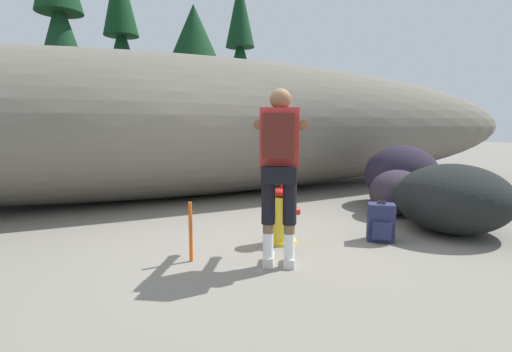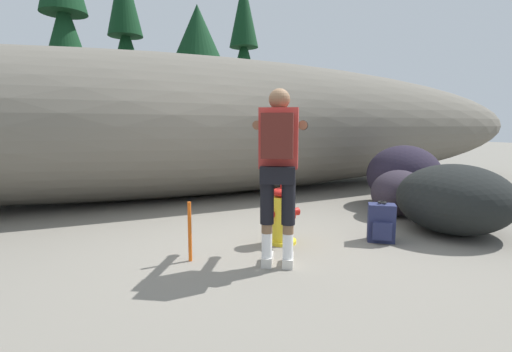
{
  "view_description": "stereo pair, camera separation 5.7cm",
  "coord_description": "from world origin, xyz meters",
  "views": [
    {
      "loc": [
        -1.79,
        -3.65,
        1.34
      ],
      "look_at": [
        0.04,
        0.3,
        0.75
      ],
      "focal_mm": 26.26,
      "sensor_mm": 36.0,
      "label": 1
    },
    {
      "loc": [
        -1.74,
        -3.67,
        1.34
      ],
      "look_at": [
        0.04,
        0.3,
        0.75
      ],
      "focal_mm": 26.26,
      "sensor_mm": 36.0,
      "label": 2
    }
  ],
  "objects": [
    {
      "name": "boulder_small",
      "position": [
        3.07,
        1.0,
        0.51
      ],
      "size": [
        1.62,
        1.64,
        1.01
      ],
      "primitive_type": "ellipsoid",
      "rotation": [
        0.0,
        0.0,
        2.7
      ],
      "color": "#221D2B",
      "rests_on": "ground_plane"
    },
    {
      "name": "pine_tree_left",
      "position": [
        -2.18,
        8.87,
        4.04
      ],
      "size": [
        2.02,
        2.02,
        7.36
      ],
      "color": "#47331E",
      "rests_on": "ground_plane"
    },
    {
      "name": "boulder_large",
      "position": [
        2.47,
        0.49,
        0.34
      ],
      "size": [
        1.24,
        1.22,
        0.68
      ],
      "primitive_type": "ellipsoid",
      "rotation": [
        0.0,
        0.0,
        3.81
      ],
      "color": "#2C2530",
      "rests_on": "ground_plane"
    },
    {
      "name": "pine_tree_center",
      "position": [
        -0.26,
        11.44,
        4.11
      ],
      "size": [
        1.95,
        1.95,
        7.49
      ],
      "color": "#47331E",
      "rests_on": "ground_plane"
    },
    {
      "name": "survey_stake",
      "position": [
        -0.87,
        -0.14,
        0.3
      ],
      "size": [
        0.04,
        0.04,
        0.6
      ],
      "primitive_type": "cylinder",
      "color": "#E55914",
      "rests_on": "ground_plane"
    },
    {
      "name": "boulder_mid",
      "position": [
        2.39,
        -0.51,
        0.43
      ],
      "size": [
        1.6,
        1.62,
        0.87
      ],
      "primitive_type": "ellipsoid",
      "rotation": [
        0.0,
        0.0,
        1.38
      ],
      "color": "black",
      "rests_on": "ground_plane"
    },
    {
      "name": "ground_plane",
      "position": [
        0.0,
        0.0,
        -0.02
      ],
      "size": [
        56.0,
        56.0,
        0.04
      ],
      "primitive_type": "cube",
      "color": "slate"
    },
    {
      "name": "fire_hydrant",
      "position": [
        0.24,
        -0.0,
        0.31
      ],
      "size": [
        0.42,
        0.37,
        0.69
      ],
      "color": "yellow",
      "rests_on": "ground_plane"
    },
    {
      "name": "pine_tree_right",
      "position": [
        1.87,
        9.26,
        3.0
      ],
      "size": [
        2.82,
        2.82,
        5.4
      ],
      "color": "#47331E",
      "rests_on": "ground_plane"
    },
    {
      "name": "utility_worker",
      "position": [
        -0.11,
        -0.55,
        1.07
      ],
      "size": [
        0.84,
        1.03,
        1.68
      ],
      "rotation": [
        0.0,
        0.0,
        1.02
      ],
      "color": "beige",
      "rests_on": "ground_plane"
    },
    {
      "name": "pine_tree_far_right",
      "position": [
        4.53,
        11.58,
        4.13
      ],
      "size": [
        1.89,
        1.89,
        7.49
      ],
      "color": "#47331E",
      "rests_on": "ground_plane"
    },
    {
      "name": "spare_backpack",
      "position": [
        1.31,
        -0.41,
        0.22
      ],
      "size": [
        0.36,
        0.36,
        0.47
      ],
      "rotation": [
        0.0,
        0.0,
        4.07
      ],
      "color": "#23284C",
      "rests_on": "ground_plane"
    },
    {
      "name": "dirt_embankment",
      "position": [
        0.0,
        3.42,
        1.31
      ],
      "size": [
        17.84,
        3.2,
        2.63
      ],
      "primitive_type": "ellipsoid",
      "color": "#666056",
      "rests_on": "ground_plane"
    }
  ]
}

